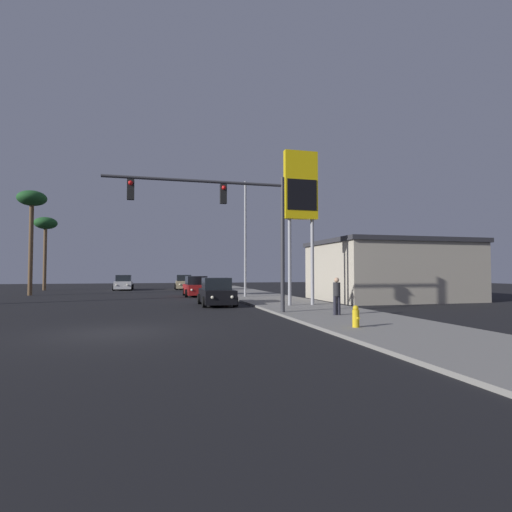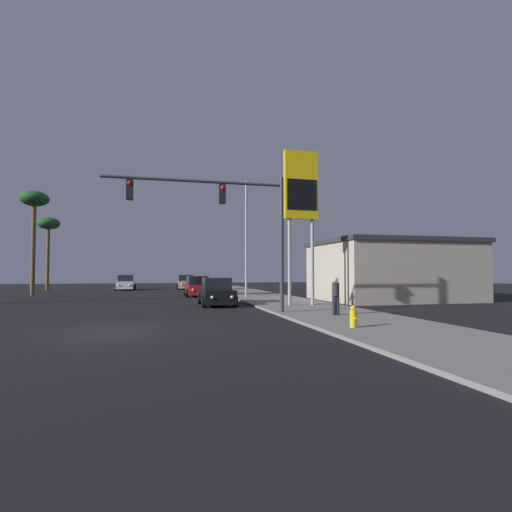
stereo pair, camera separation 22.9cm
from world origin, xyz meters
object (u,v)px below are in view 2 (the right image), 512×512
object	(u,v)px
car_red	(197,287)
palm_tree_far	(48,227)
traffic_light_mast	(232,213)
car_black	(217,293)
car_white	(126,283)
car_tan	(186,283)
gas_station_sign	(301,194)
pedestrian_on_sidewalk	(336,294)
palm_tree_mid	(34,205)
fire_hydrant	(353,317)
street_lamp	(245,232)

from	to	relation	value
car_red	palm_tree_far	world-z (taller)	palm_tree_far
traffic_light_mast	palm_tree_far	size ratio (longest dim) A/B	1.03
car_black	car_white	size ratio (longest dim) A/B	1.00
car_white	car_black	bearing A→B (deg)	106.33
car_tan	gas_station_sign	distance (m)	26.36
pedestrian_on_sidewalk	palm_tree_far	bearing A→B (deg)	121.76
car_black	pedestrian_on_sidewalk	distance (m)	8.85
traffic_light_mast	pedestrian_on_sidewalk	xyz separation A→B (m)	(4.40, -1.82, -3.75)
palm_tree_far	palm_tree_mid	xyz separation A→B (m)	(1.32, -10.00, 0.92)
car_white	palm_tree_far	bearing A→B (deg)	-10.14
car_white	gas_station_sign	xyz separation A→B (m)	(11.66, -25.11, 5.86)
palm_tree_mid	fire_hydrant	bearing A→B (deg)	-55.98
car_red	fire_hydrant	bearing A→B (deg)	97.04
car_tan	car_red	bearing A→B (deg)	92.33
car_black	gas_station_sign	world-z (taller)	gas_station_sign
car_black	gas_station_sign	xyz separation A→B (m)	(4.58, -2.40, 5.86)
car_tan	palm_tree_mid	xyz separation A→B (m)	(-13.72, -8.74, 7.16)
car_white	gas_station_sign	size ratio (longest dim) A/B	0.48
palm_tree_far	pedestrian_on_sidewalk	bearing A→B (deg)	-58.24
car_red	gas_station_sign	bearing A→B (deg)	110.08
car_tan	traffic_light_mast	xyz separation A→B (m)	(0.26, -28.76, 4.02)
car_red	palm_tree_far	distance (m)	21.95
car_black	palm_tree_mid	bearing A→B (deg)	-44.10
pedestrian_on_sidewalk	car_red	bearing A→B (deg)	104.78
car_black	palm_tree_far	xyz separation A→B (m)	(-15.46, 24.07, 6.25)
traffic_light_mast	palm_tree_mid	world-z (taller)	palm_tree_mid
car_black	palm_tree_far	distance (m)	29.28
car_white	fire_hydrant	size ratio (longest dim) A/B	5.69
gas_station_sign	palm_tree_far	distance (m)	33.20
fire_hydrant	pedestrian_on_sidewalk	bearing A→B (deg)	73.81
gas_station_sign	pedestrian_on_sidewalk	distance (m)	7.75
pedestrian_on_sidewalk	car_white	bearing A→B (deg)	110.38
car_black	car_white	distance (m)	23.79
car_tan	palm_tree_far	bearing A→B (deg)	-2.92
car_black	car_tan	distance (m)	22.81
traffic_light_mast	street_lamp	world-z (taller)	street_lamp
car_white	palm_tree_mid	xyz separation A→B (m)	(-7.06, -8.65, 7.16)
pedestrian_on_sidewalk	palm_tree_mid	xyz separation A→B (m)	(-18.38, 21.83, 6.89)
car_red	palm_tree_mid	distance (m)	16.24
car_black	traffic_light_mast	bearing A→B (deg)	89.32
car_tan	palm_tree_far	xyz separation A→B (m)	(-15.05, 1.26, 6.25)
palm_tree_mid	car_tan	bearing A→B (deg)	32.50
fire_hydrant	palm_tree_mid	size ratio (longest dim) A/B	0.08
car_tan	traffic_light_mast	bearing A→B (deg)	92.38
traffic_light_mast	palm_tree_far	bearing A→B (deg)	117.03
car_black	palm_tree_far	bearing A→B (deg)	-56.53
car_white	car_tan	xyz separation A→B (m)	(6.66, 0.10, 0.00)
gas_station_sign	pedestrian_on_sidewalk	bearing A→B (deg)	-93.58
street_lamp	pedestrian_on_sidewalk	size ratio (longest dim) A/B	5.39
palm_tree_far	traffic_light_mast	bearing A→B (deg)	-62.97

